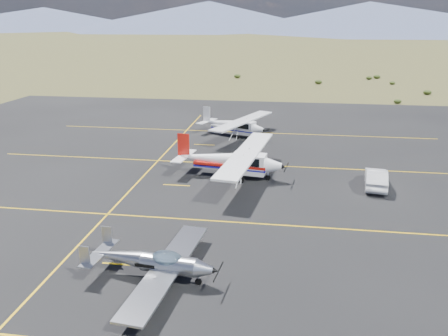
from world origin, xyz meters
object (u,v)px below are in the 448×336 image
(aircraft_cessna, at_px, (231,159))
(sedan, at_px, (376,178))
(aircraft_low_wing, at_px, (155,262))
(aircraft_plain, at_px, (234,124))

(aircraft_cessna, distance_m, sedan, 10.65)
(aircraft_low_wing, height_order, aircraft_cessna, aircraft_cessna)
(aircraft_cessna, xyz_separation_m, aircraft_plain, (-1.30, 12.43, -0.18))
(sedan, bearing_deg, aircraft_low_wing, 56.15)
(aircraft_low_wing, xyz_separation_m, aircraft_cessna, (1.66, 14.34, 0.52))
(aircraft_plain, distance_m, sedan, 17.73)
(aircraft_low_wing, xyz_separation_m, sedan, (12.26, 13.64, -0.18))
(aircraft_cessna, height_order, aircraft_plain, aircraft_cessna)
(aircraft_low_wing, height_order, aircraft_plain, aircraft_plain)
(aircraft_low_wing, bearing_deg, sedan, 54.18)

